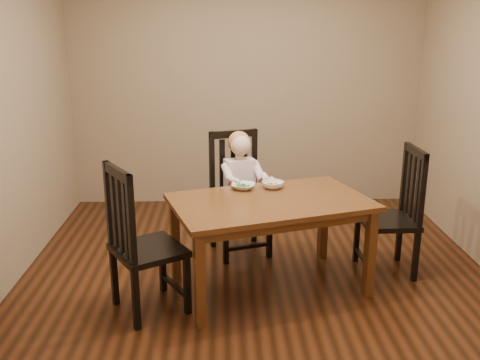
{
  "coord_description": "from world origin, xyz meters",
  "views": [
    {
      "loc": [
        -0.28,
        -4.16,
        2.07
      ],
      "look_at": [
        -0.13,
        0.25,
        0.77
      ],
      "focal_mm": 40.0,
      "sensor_mm": 36.0,
      "label": 1
    }
  ],
  "objects_px": {
    "chair_child": "(238,196)",
    "bowl_peas": "(243,186)",
    "chair_left": "(141,244)",
    "bowl_veg": "(273,185)",
    "chair_right": "(394,214)",
    "dining_table": "(270,210)",
    "toddler": "(241,181)"
  },
  "relations": [
    {
      "from": "toddler",
      "to": "chair_right",
      "type": "bearing_deg",
      "value": 143.63
    },
    {
      "from": "chair_child",
      "to": "toddler",
      "type": "relative_size",
      "value": 1.86
    },
    {
      "from": "dining_table",
      "to": "chair_right",
      "type": "relative_size",
      "value": 1.56
    },
    {
      "from": "chair_child",
      "to": "chair_left",
      "type": "distance_m",
      "value": 1.33
    },
    {
      "from": "chair_left",
      "to": "bowl_veg",
      "type": "distance_m",
      "value": 1.22
    },
    {
      "from": "toddler",
      "to": "dining_table",
      "type": "bearing_deg",
      "value": 88.72
    },
    {
      "from": "chair_left",
      "to": "bowl_veg",
      "type": "relative_size",
      "value": 6.2
    },
    {
      "from": "chair_right",
      "to": "chair_left",
      "type": "bearing_deg",
      "value": 105.57
    },
    {
      "from": "chair_child",
      "to": "chair_right",
      "type": "xyz_separation_m",
      "value": [
        1.3,
        -0.49,
        -0.01
      ]
    },
    {
      "from": "chair_right",
      "to": "bowl_veg",
      "type": "bearing_deg",
      "value": 87.46
    },
    {
      "from": "dining_table",
      "to": "bowl_veg",
      "type": "bearing_deg",
      "value": 81.29
    },
    {
      "from": "chair_child",
      "to": "chair_left",
      "type": "bearing_deg",
      "value": 38.67
    },
    {
      "from": "bowl_veg",
      "to": "chair_right",
      "type": "bearing_deg",
      "value": -1.44
    },
    {
      "from": "toddler",
      "to": "bowl_veg",
      "type": "distance_m",
      "value": 0.49
    },
    {
      "from": "chair_child",
      "to": "bowl_peas",
      "type": "bearing_deg",
      "value": 75.46
    },
    {
      "from": "chair_child",
      "to": "bowl_veg",
      "type": "bearing_deg",
      "value": 102.6
    },
    {
      "from": "chair_left",
      "to": "bowl_veg",
      "type": "height_order",
      "value": "chair_left"
    },
    {
      "from": "chair_right",
      "to": "bowl_peas",
      "type": "relative_size",
      "value": 5.8
    },
    {
      "from": "chair_right",
      "to": "toddler",
      "type": "height_order",
      "value": "chair_right"
    },
    {
      "from": "toddler",
      "to": "bowl_peas",
      "type": "xyz_separation_m",
      "value": [
        0.01,
        -0.43,
        0.08
      ]
    },
    {
      "from": "toddler",
      "to": "bowl_peas",
      "type": "relative_size",
      "value": 3.2
    },
    {
      "from": "chair_child",
      "to": "chair_left",
      "type": "xyz_separation_m",
      "value": [
        -0.74,
        -1.11,
        0.0
      ]
    },
    {
      "from": "dining_table",
      "to": "bowl_peas",
      "type": "bearing_deg",
      "value": 125.13
    },
    {
      "from": "bowl_veg",
      "to": "chair_child",
      "type": "bearing_deg",
      "value": 120.12
    },
    {
      "from": "bowl_peas",
      "to": "chair_right",
      "type": "bearing_deg",
      "value": -0.42
    },
    {
      "from": "chair_left",
      "to": "chair_right",
      "type": "distance_m",
      "value": 2.13
    },
    {
      "from": "dining_table",
      "to": "bowl_peas",
      "type": "height_order",
      "value": "bowl_peas"
    },
    {
      "from": "dining_table",
      "to": "bowl_veg",
      "type": "xyz_separation_m",
      "value": [
        0.05,
        0.3,
        0.12
      ]
    },
    {
      "from": "chair_child",
      "to": "bowl_peas",
      "type": "xyz_separation_m",
      "value": [
        0.03,
        -0.48,
        0.24
      ]
    },
    {
      "from": "chair_right",
      "to": "toddler",
      "type": "bearing_deg",
      "value": 70.04
    },
    {
      "from": "dining_table",
      "to": "toddler",
      "type": "height_order",
      "value": "toddler"
    },
    {
      "from": "chair_child",
      "to": "bowl_veg",
      "type": "xyz_separation_m",
      "value": [
        0.27,
        -0.47,
        0.24
      ]
    }
  ]
}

